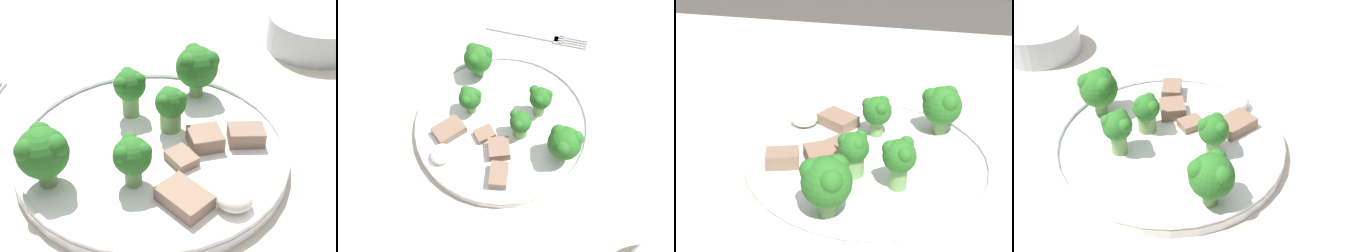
{
  "view_description": "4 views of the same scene",
  "coord_description": "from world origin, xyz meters",
  "views": [
    {
      "loc": [
        0.09,
        -0.39,
        1.08
      ],
      "look_at": [
        -0.01,
        -0.05,
        0.8
      ],
      "focal_mm": 50.0,
      "sensor_mm": 36.0,
      "label": 1
    },
    {
      "loc": [
        0.24,
        0.09,
        1.22
      ],
      "look_at": [
        0.0,
        -0.02,
        0.8
      ],
      "focal_mm": 35.0,
      "sensor_mm": 36.0,
      "label": 2
    },
    {
      "loc": [
        -0.1,
        0.42,
        1.06
      ],
      "look_at": [
        0.0,
        -0.03,
        0.8
      ],
      "focal_mm": 50.0,
      "sensor_mm": 36.0,
      "label": 3
    },
    {
      "loc": [
        -0.44,
        -0.21,
        1.14
      ],
      "look_at": [
        -0.02,
        -0.05,
        0.79
      ],
      "focal_mm": 50.0,
      "sensor_mm": 36.0,
      "label": 4
    }
  ],
  "objects": [
    {
      "name": "broccoli_floret_front_left",
      "position": [
        -0.02,
        -0.0,
        0.79
      ],
      "size": [
        0.04,
        0.03,
        0.05
      ],
      "color": "#709E56",
      "rests_on": "dinner_plate"
    },
    {
      "name": "meat_slice_middle_slice",
      "position": [
        0.01,
        -0.05,
        0.77
      ],
      "size": [
        0.04,
        0.04,
        0.01
      ],
      "color": "#846651",
      "rests_on": "dinner_plate"
    },
    {
      "name": "table",
      "position": [
        0.0,
        0.0,
        0.66
      ],
      "size": [
        1.25,
        1.16,
        0.75
      ],
      "color": "beige",
      "rests_on": "ground_plane"
    },
    {
      "name": "broccoli_floret_near_rim_left",
      "position": [
        -0.11,
        -0.12,
        0.8
      ],
      "size": [
        0.05,
        0.05,
        0.06
      ],
      "color": "#709E56",
      "rests_on": "dinner_plate"
    },
    {
      "name": "dinner_plate",
      "position": [
        -0.03,
        -0.04,
        0.76
      ],
      "size": [
        0.29,
        0.29,
        0.02
      ],
      "color": "white",
      "rests_on": "table"
    },
    {
      "name": "meat_slice_rear_slice",
      "position": [
        0.07,
        -0.0,
        0.77
      ],
      "size": [
        0.04,
        0.04,
        0.02
      ],
      "color": "#846651",
      "rests_on": "dinner_plate"
    },
    {
      "name": "meat_slice_front_slice",
      "position": [
        0.03,
        -0.02,
        0.77
      ],
      "size": [
        0.05,
        0.05,
        0.02
      ],
      "color": "#846651",
      "rests_on": "dinner_plate"
    },
    {
      "name": "broccoli_floret_center_left",
      "position": [
        -0.01,
        0.07,
        0.8
      ],
      "size": [
        0.05,
        0.05,
        0.06
      ],
      "color": "#709E56",
      "rests_on": "dinner_plate"
    },
    {
      "name": "sauce_dollop",
      "position": [
        0.07,
        -0.1,
        0.77
      ],
      "size": [
        0.04,
        0.03,
        0.02
      ],
      "color": "silver",
      "rests_on": "dinner_plate"
    },
    {
      "name": "meat_slice_edge_slice",
      "position": [
        0.03,
        -0.11,
        0.77
      ],
      "size": [
        0.06,
        0.05,
        0.02
      ],
      "color": "#846651",
      "rests_on": "dinner_plate"
    },
    {
      "name": "broccoli_floret_back_left",
      "position": [
        -0.07,
        0.01,
        0.8
      ],
      "size": [
        0.04,
        0.04,
        0.06
      ],
      "color": "#709E56",
      "rests_on": "dinner_plate"
    },
    {
      "name": "broccoli_floret_center_back",
      "position": [
        -0.03,
        -0.09,
        0.8
      ],
      "size": [
        0.04,
        0.04,
        0.05
      ],
      "color": "#709E56",
      "rests_on": "dinner_plate"
    }
  ]
}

